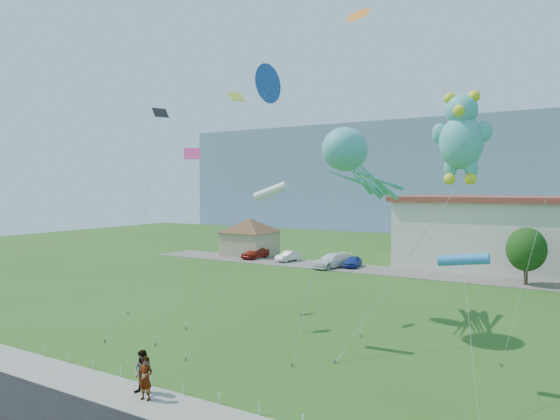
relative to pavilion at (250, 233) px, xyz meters
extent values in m
plane|color=#2B5217|center=(24.00, -38.00, -3.02)|extent=(160.00, 160.00, 0.00)
cube|color=gray|center=(24.00, -40.75, -2.97)|extent=(80.00, 2.50, 0.10)
cube|color=#59544C|center=(24.00, -3.00, -2.99)|extent=(70.00, 6.00, 0.06)
cube|color=gray|center=(24.00, 82.00, 9.48)|extent=(160.00, 50.00, 25.00)
cube|color=tan|center=(0.00, 0.00, -1.42)|extent=(6.00, 6.00, 3.20)
pyramid|color=brown|center=(0.00, 0.00, 1.08)|extent=(9.20, 9.20, 1.80)
cylinder|color=white|center=(11.00, -39.30, -2.77)|extent=(0.05, 0.05, 0.50)
cylinder|color=white|center=(13.00, -39.30, -2.77)|extent=(0.05, 0.05, 0.50)
cylinder|color=white|center=(15.00, -39.30, -2.77)|extent=(0.05, 0.05, 0.50)
cylinder|color=white|center=(17.00, -39.30, -2.77)|extent=(0.05, 0.05, 0.50)
cylinder|color=white|center=(19.00, -39.30, -2.77)|extent=(0.05, 0.05, 0.50)
cylinder|color=white|center=(21.00, -39.30, -2.77)|extent=(0.05, 0.05, 0.50)
cylinder|color=white|center=(23.00, -39.30, -2.77)|extent=(0.05, 0.05, 0.50)
cylinder|color=white|center=(25.00, -39.30, -2.77)|extent=(0.05, 0.05, 0.50)
cylinder|color=white|center=(27.00, -39.30, -2.77)|extent=(0.05, 0.05, 0.50)
cylinder|color=#3F2B19|center=(34.00, -4.00, -1.92)|extent=(0.36, 0.36, 2.20)
ellipsoid|color=#14380F|center=(34.00, -4.00, 0.38)|extent=(3.60, 3.60, 4.14)
imported|color=gray|center=(22.17, -40.75, -2.00)|extent=(0.73, 0.54, 1.86)
imported|color=gray|center=(21.62, -40.35, -1.96)|extent=(1.09, 0.94, 1.92)
imported|color=#A31F14|center=(2.39, -2.24, -2.21)|extent=(2.08, 4.53, 1.51)
imported|color=silver|center=(7.29, -2.24, -2.34)|extent=(2.04, 4.00, 1.26)
imported|color=white|center=(13.98, -3.91, -2.18)|extent=(3.70, 5.79, 1.56)
imported|color=navy|center=(15.99, -2.49, -2.33)|extent=(1.98, 3.89, 1.27)
ellipsoid|color=teal|center=(25.26, -26.61, 8.57)|extent=(2.77, 3.60, 2.77)
sphere|color=white|center=(24.77, -27.70, 8.86)|extent=(0.43, 0.43, 0.43)
sphere|color=white|center=(25.75, -27.70, 8.86)|extent=(0.43, 0.43, 0.43)
cylinder|color=slate|center=(25.45, -33.81, -2.94)|extent=(0.10, 0.10, 0.16)
cylinder|color=gray|center=(25.35, -30.71, 2.45)|extent=(0.21, 6.22, 10.64)
ellipsoid|color=teal|center=(31.31, -21.62, 9.11)|extent=(2.82, 2.40, 3.53)
sphere|color=teal|center=(31.31, -21.62, 11.17)|extent=(2.06, 2.06, 2.06)
sphere|color=yellow|center=(30.55, -21.62, 12.04)|extent=(0.76, 0.76, 0.76)
sphere|color=yellow|center=(32.07, -21.62, 12.04)|extent=(0.76, 0.76, 0.76)
sphere|color=yellow|center=(31.31, -22.49, 11.06)|extent=(0.76, 0.76, 0.76)
ellipsoid|color=teal|center=(29.90, -21.62, 9.76)|extent=(0.98, 0.69, 1.37)
ellipsoid|color=teal|center=(32.72, -21.62, 9.76)|extent=(0.98, 0.69, 1.37)
ellipsoid|color=teal|center=(30.66, -21.62, 7.48)|extent=(0.87, 0.76, 1.41)
ellipsoid|color=teal|center=(31.96, -21.62, 7.48)|extent=(0.87, 0.76, 1.41)
sphere|color=yellow|center=(30.66, -21.84, 6.72)|extent=(0.76, 0.76, 0.76)
sphere|color=yellow|center=(31.96, -21.84, 6.72)|extent=(0.76, 0.76, 0.76)
cylinder|color=slate|center=(27.18, -32.31, -2.94)|extent=(0.10, 0.10, 0.16)
cylinder|color=gray|center=(29.25, -26.97, 1.82)|extent=(4.16, 10.71, 9.39)
cylinder|color=white|center=(22.35, -30.83, 5.95)|extent=(0.50, 2.25, 0.87)
cylinder|color=slate|center=(20.16, -35.93, -2.94)|extent=(0.10, 0.10, 0.16)
cylinder|color=gray|center=(21.26, -33.38, 1.44)|extent=(2.22, 5.13, 8.63)
cube|color=black|center=(10.30, -27.39, 11.90)|extent=(1.29, 1.29, 0.86)
cylinder|color=slate|center=(10.00, -30.61, -2.94)|extent=(0.10, 0.10, 0.16)
cylinder|color=gray|center=(10.15, -29.00, 4.42)|extent=(0.32, 3.25, 14.57)
cube|color=#E53376|center=(15.62, -29.95, 8.45)|extent=(1.29, 1.29, 0.86)
cylinder|color=slate|center=(13.93, -36.01, -2.94)|extent=(0.10, 0.10, 0.16)
cylinder|color=gray|center=(14.78, -32.98, 2.69)|extent=(1.71, 6.08, 11.13)
cylinder|color=slate|center=(34.72, -28.36, -2.94)|extent=(0.10, 0.10, 0.16)
cylinder|color=gray|center=(36.53, -25.29, 6.05)|extent=(3.65, 6.17, 17.83)
cube|color=#C1D432|center=(16.97, -26.74, 12.61)|extent=(1.29, 1.29, 0.86)
cylinder|color=slate|center=(16.96, -34.92, -2.94)|extent=(0.10, 0.10, 0.16)
cylinder|color=gray|center=(16.96, -30.83, 4.77)|extent=(0.03, 8.20, 15.29)
cone|color=blue|center=(18.35, -24.73, 13.73)|extent=(1.80, 1.33, 1.33)
cylinder|color=slate|center=(16.28, -31.51, -2.94)|extent=(0.10, 0.10, 0.16)
cylinder|color=gray|center=(17.32, -28.12, 5.33)|extent=(2.10, 6.81, 16.40)
cylinder|color=#2C7FCA|center=(33.52, -32.41, 2.91)|extent=(0.50, 2.25, 0.87)
cylinder|color=gray|center=(34.23, -34.45, -0.08)|extent=(1.46, 4.10, 5.58)
cone|color=orange|center=(23.83, -21.05, 18.84)|extent=(1.80, 1.33, 1.33)
cylinder|color=slate|center=(26.66, -27.28, -2.94)|extent=(0.10, 0.10, 0.16)
cylinder|color=gray|center=(25.25, -24.17, 7.89)|extent=(2.86, 6.26, 21.51)
camera|label=1|loc=(37.76, -55.84, 6.13)|focal=32.00mm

